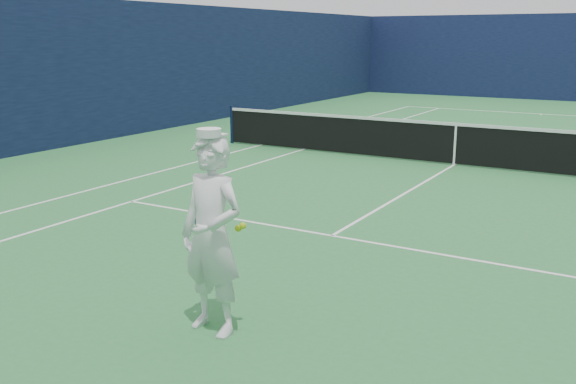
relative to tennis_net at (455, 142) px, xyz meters
The scene contains 5 objects.
ground 0.55m from the tennis_net, ahead, with size 80.00×80.00×0.00m, color #2B7239.
court_markings 0.55m from the tennis_net, ahead, with size 11.03×23.83×0.01m.
windscreen_fence 1.45m from the tennis_net, ahead, with size 20.12×36.12×4.00m.
tennis_net is the anchor object (origin of this frame).
tennis_player 9.91m from the tennis_net, 87.72° to the right, with size 0.80×0.57×2.10m.
Camera 1 is at (4.15, -14.78, 2.96)m, focal length 40.00 mm.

